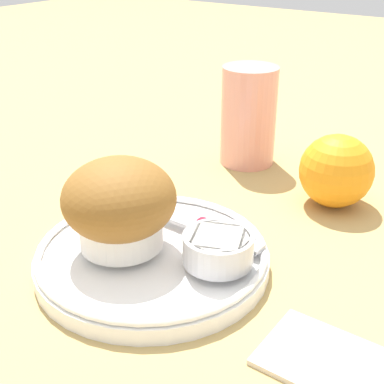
{
  "coord_description": "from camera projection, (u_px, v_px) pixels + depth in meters",
  "views": [
    {
      "loc": [
        0.25,
        -0.29,
        0.26
      ],
      "look_at": [
        0.01,
        0.04,
        0.06
      ],
      "focal_mm": 50.0,
      "sensor_mm": 36.0,
      "label": 1
    }
  ],
  "objects": [
    {
      "name": "orange_fruit",
      "position": [
        336.0,
        171.0,
        0.54
      ],
      "size": [
        0.07,
        0.07,
        0.07
      ],
      "color": "orange",
      "rests_on": "ground_plane"
    },
    {
      "name": "juice_glass",
      "position": [
        248.0,
        116.0,
        0.63
      ],
      "size": [
        0.07,
        0.07,
        0.12
      ],
      "color": "#E5998C",
      "rests_on": "ground_plane"
    },
    {
      "name": "folded_napkin",
      "position": [
        351.0,
        369.0,
        0.34
      ],
      "size": [
        0.12,
        0.06,
        0.01
      ],
      "color": "beige",
      "rests_on": "ground_plane"
    },
    {
      "name": "berry_pair",
      "position": [
        209.0,
        226.0,
        0.46
      ],
      "size": [
        0.03,
        0.01,
        0.01
      ],
      "color": "maroon",
      "rests_on": "plate"
    },
    {
      "name": "ground_plane",
      "position": [
        158.0,
        262.0,
        0.46
      ],
      "size": [
        3.0,
        3.0,
        0.0
      ],
      "primitive_type": "plane",
      "color": "tan"
    },
    {
      "name": "muffin",
      "position": [
        120.0,
        205.0,
        0.43
      ],
      "size": [
        0.09,
        0.09,
        0.08
      ],
      "color": "silver",
      "rests_on": "plate"
    },
    {
      "name": "butter_knife",
      "position": [
        184.0,
        221.0,
        0.48
      ],
      "size": [
        0.16,
        0.02,
        0.0
      ],
      "rotation": [
        0.0,
        0.0,
        -0.02
      ],
      "color": "#B7B7BC",
      "rests_on": "plate"
    },
    {
      "name": "cream_ramekin",
      "position": [
        218.0,
        247.0,
        0.42
      ],
      "size": [
        0.06,
        0.06,
        0.02
      ],
      "color": "silver",
      "rests_on": "plate"
    },
    {
      "name": "plate",
      "position": [
        157.0,
        258.0,
        0.45
      ],
      "size": [
        0.2,
        0.2,
        0.02
      ],
      "color": "white",
      "rests_on": "ground_plane"
    }
  ]
}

